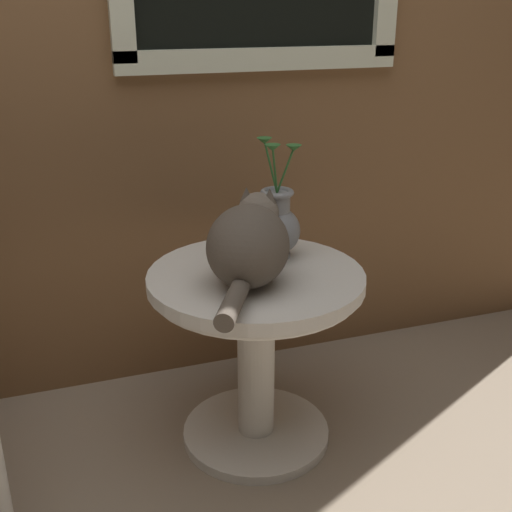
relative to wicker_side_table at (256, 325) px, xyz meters
name	(u,v)px	position (x,y,z in m)	size (l,w,h in m)	color
ground_plane	(187,512)	(-0.27, -0.24, -0.38)	(6.00, 6.00, 0.00)	gray
wicker_side_table	(256,325)	(0.00, 0.00, 0.00)	(0.61, 0.61, 0.55)	silver
cat	(249,243)	(-0.04, -0.05, 0.27)	(0.32, 0.49, 0.22)	brown
pewter_vase_with_ivy	(277,224)	(0.10, 0.10, 0.26)	(0.14, 0.14, 0.34)	gray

